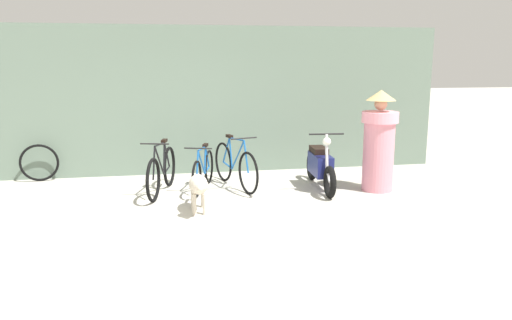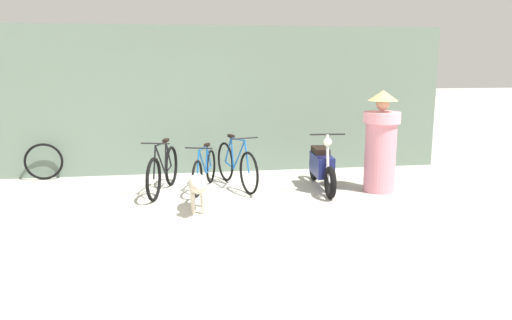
{
  "view_description": "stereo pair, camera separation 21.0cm",
  "coord_description": "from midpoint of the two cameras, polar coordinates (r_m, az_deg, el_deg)",
  "views": [
    {
      "loc": [
        -0.54,
        -6.61,
        2.18
      ],
      "look_at": [
        0.83,
        0.9,
        0.65
      ],
      "focal_mm": 35.0,
      "sensor_mm": 36.0,
      "label": 1
    },
    {
      "loc": [
        -0.34,
        -6.64,
        2.18
      ],
      "look_at": [
        0.83,
        0.9,
        0.65
      ],
      "focal_mm": 35.0,
      "sensor_mm": 36.0,
      "label": 2
    }
  ],
  "objects": [
    {
      "name": "stray_dog",
      "position": [
        7.26,
        -5.86,
        -2.89
      ],
      "size": [
        0.27,
        1.06,
        0.6
      ],
      "rotation": [
        0.0,
        0.0,
        4.7
      ],
      "color": "beige",
      "rests_on": "ground"
    },
    {
      "name": "bicycle_1",
      "position": [
        8.56,
        -5.22,
        -1.19
      ],
      "size": [
        0.57,
        1.5,
        0.79
      ],
      "rotation": [
        0.0,
        0.0,
        -1.87
      ],
      "color": "black",
      "rests_on": "ground"
    },
    {
      "name": "shop_wall_back",
      "position": [
        9.78,
        -6.26,
        6.78
      ],
      "size": [
        9.84,
        0.2,
        2.83
      ],
      "color": "slate",
      "rests_on": "ground"
    },
    {
      "name": "ground_plane",
      "position": [
        6.99,
        -4.8,
        -6.89
      ],
      "size": [
        60.0,
        60.0,
        0.0
      ],
      "primitive_type": "plane",
      "color": "#B7B2A5"
    },
    {
      "name": "bicycle_0",
      "position": [
        8.42,
        -9.88,
        -1.25
      ],
      "size": [
        0.56,
        1.68,
        0.91
      ],
      "rotation": [
        0.0,
        0.0,
        -1.83
      ],
      "color": "black",
      "rests_on": "ground"
    },
    {
      "name": "bicycle_2",
      "position": [
        8.66,
        -1.56,
        -0.65
      ],
      "size": [
        0.59,
        1.7,
        0.93
      ],
      "rotation": [
        0.0,
        0.0,
        -1.29
      ],
      "color": "black",
      "rests_on": "ground"
    },
    {
      "name": "person_in_robes",
      "position": [
        8.59,
        14.76,
        2.07
      ],
      "size": [
        0.65,
        0.65,
        1.7
      ],
      "rotation": [
        0.0,
        0.0,
        3.22
      ],
      "color": "pink",
      "rests_on": "ground"
    },
    {
      "name": "motorcycle",
      "position": [
        8.63,
        8.22,
        -0.72
      ],
      "size": [
        0.58,
        1.79,
        1.01
      ],
      "rotation": [
        0.0,
        0.0,
        -1.63
      ],
      "color": "black",
      "rests_on": "ground"
    },
    {
      "name": "spare_tire_left",
      "position": [
        9.96,
        -22.54,
        -0.17
      ],
      "size": [
        0.69,
        0.12,
        0.69
      ],
      "rotation": [
        0.0,
        0.0,
        0.12
      ],
      "color": "black",
      "rests_on": "ground"
    }
  ]
}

